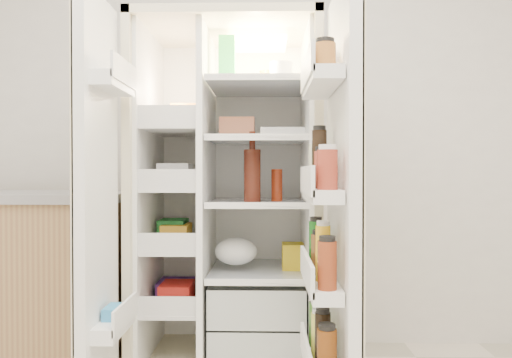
{
  "coord_description": "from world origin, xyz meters",
  "views": [
    {
      "loc": [
        0.05,
        -0.94,
        1.04
      ],
      "look_at": [
        0.01,
        1.25,
        1.01
      ],
      "focal_mm": 34.0,
      "sensor_mm": 36.0,
      "label": 1
    }
  ],
  "objects": [
    {
      "name": "wall_back",
      "position": [
        0.0,
        2.0,
        1.35
      ],
      "size": [
        4.0,
        0.02,
        2.7
      ],
      "primitive_type": "cube",
      "color": "beige",
      "rests_on": "floor"
    },
    {
      "name": "refrigerator",
      "position": [
        -0.13,
        1.65,
        0.74
      ],
      "size": [
        0.92,
        0.7,
        1.8
      ],
      "color": "beige",
      "rests_on": "floor"
    },
    {
      "name": "freezer_door",
      "position": [
        -0.65,
        1.05,
        0.89
      ],
      "size": [
        0.15,
        0.4,
        1.72
      ],
      "color": "white",
      "rests_on": "floor"
    },
    {
      "name": "fridge_door",
      "position": [
        0.33,
        0.96,
        0.87
      ],
      "size": [
        0.17,
        0.58,
        1.72
      ],
      "color": "white",
      "rests_on": "floor"
    },
    {
      "name": "kitchen_counter",
      "position": [
        -1.29,
        1.55,
        0.47
      ],
      "size": [
        1.28,
        0.68,
        0.93
      ],
      "color": "#9D7E4E",
      "rests_on": "floor"
    }
  ]
}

